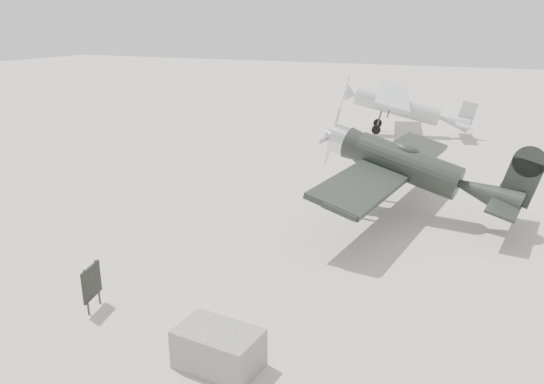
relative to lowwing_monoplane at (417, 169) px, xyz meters
The scene contains 5 objects.
ground 8.12m from the lowwing_monoplane, 120.24° to the right, with size 160.00×160.00×0.00m, color #9F9B8D.
lowwing_monoplane is the anchor object (origin of this frame).
highwing_monoplane 15.51m from the lowwing_monoplane, 102.69° to the left, with size 8.48×11.88×3.35m.
equipment_block 11.67m from the lowwing_monoplane, 101.32° to the right, with size 1.82×1.14×0.91m, color slate.
sign_board 12.43m from the lowwing_monoplane, 121.69° to the right, with size 0.26×0.87×1.28m.
Camera 1 is at (6.79, -13.15, 7.29)m, focal length 35.00 mm.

